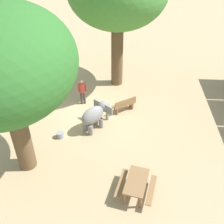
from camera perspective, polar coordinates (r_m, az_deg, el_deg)
name	(u,v)px	position (r m, az deg, el deg)	size (l,w,h in m)	color
ground_plane	(94,117)	(15.39, -3.71, -1.13)	(60.00, 60.00, 0.00)	tan
elephant	(95,114)	(14.17, -3.51, -0.52)	(1.85, 1.75, 1.35)	slate
person_handler	(82,90)	(16.05, -6.26, 4.60)	(0.32, 0.48, 1.62)	#3F3833
shade_tree_secondary	(2,64)	(10.34, -22.18, 9.32)	(5.87, 5.38, 7.24)	brown
wooden_bench	(124,105)	(15.56, 2.63, 1.56)	(1.12, 1.38, 0.88)	olive
picnic_table_near	(136,184)	(11.29, 5.13, -14.82)	(1.79, 1.78, 0.78)	olive
feed_bucket	(60,135)	(14.21, -10.84, -4.75)	(0.36, 0.36, 0.32)	gray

